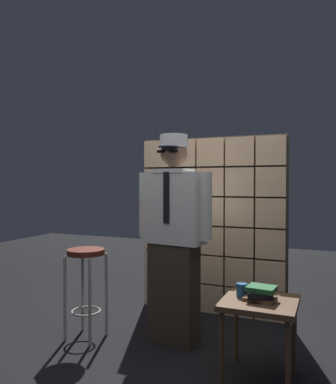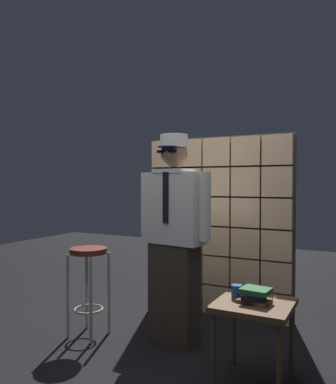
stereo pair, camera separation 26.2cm
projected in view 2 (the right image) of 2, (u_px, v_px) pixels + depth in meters
ground_plane at (150, 371)px, 2.88m from camera, size 12.00×12.00×0.00m
glass_block_wall at (217, 226)px, 4.15m from camera, size 1.62×0.10×1.94m
standing_person at (174, 235)px, 3.38m from camera, size 0.74×0.35×1.84m
bar_stool at (89, 271)px, 3.55m from camera, size 0.34×0.34×0.81m
side_table at (254, 313)px, 2.69m from camera, size 0.52×0.52×0.58m
book_stack at (255, 296)px, 2.67m from camera, size 0.23×0.21×0.10m
coffee_mug at (237, 292)px, 2.78m from camera, size 0.13×0.08×0.09m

